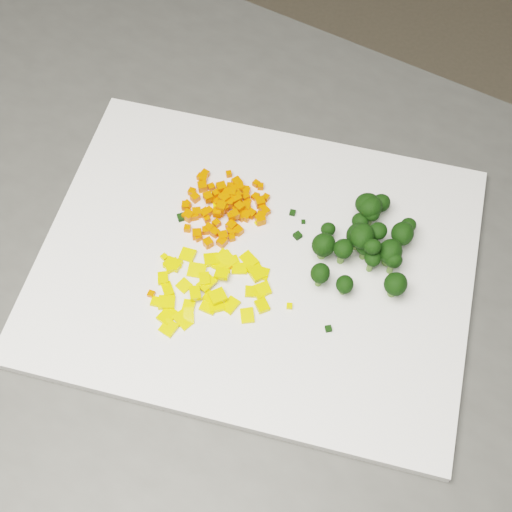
# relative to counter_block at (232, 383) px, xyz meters

# --- Properties ---
(counter_block) EXTENTS (1.30, 1.13, 0.90)m
(counter_block) POSITION_rel_counter_block_xyz_m (0.00, 0.00, 0.00)
(counter_block) COLOR #474744
(counter_block) RESTS_ON ground
(cutting_board) EXTENTS (0.54, 0.45, 0.01)m
(cutting_board) POSITION_rel_counter_block_xyz_m (0.04, -0.01, 0.46)
(cutting_board) COLOR white
(cutting_board) RESTS_ON counter_block
(carrot_pile) EXTENTS (0.11, 0.11, 0.03)m
(carrot_pile) POSITION_rel_counter_block_xyz_m (-0.00, 0.05, 0.48)
(carrot_pile) COLOR #F24F02
(carrot_pile) RESTS_ON cutting_board
(pepper_pile) EXTENTS (0.12, 0.12, 0.02)m
(pepper_pile) POSITION_rel_counter_block_xyz_m (-0.00, -0.06, 0.47)
(pepper_pile) COLOR yellow
(pepper_pile) RESTS_ON cutting_board
(broccoli_pile) EXTENTS (0.13, 0.13, 0.06)m
(broccoli_pile) POSITION_rel_counter_block_xyz_m (0.16, 0.01, 0.49)
(broccoli_pile) COLOR black
(broccoli_pile) RESTS_ON cutting_board
(carrot_cube_0) EXTENTS (0.01, 0.01, 0.01)m
(carrot_cube_0) POSITION_rel_counter_block_xyz_m (0.02, 0.02, 0.47)
(carrot_cube_0) COLOR #F24F02
(carrot_cube_0) RESTS_ON carrot_pile
(carrot_cube_1) EXTENTS (0.01, 0.01, 0.01)m
(carrot_cube_1) POSITION_rel_counter_block_xyz_m (0.02, 0.07, 0.47)
(carrot_cube_1) COLOR #F24F02
(carrot_cube_1) RESTS_ON carrot_pile
(carrot_cube_2) EXTENTS (0.01, 0.01, 0.01)m
(carrot_cube_2) POSITION_rel_counter_block_xyz_m (0.03, 0.07, 0.47)
(carrot_cube_2) COLOR #F24F02
(carrot_cube_2) RESTS_ON carrot_pile
(carrot_cube_3) EXTENTS (0.01, 0.01, 0.01)m
(carrot_cube_3) POSITION_rel_counter_block_xyz_m (0.01, 0.04, 0.47)
(carrot_cube_3) COLOR #F24F02
(carrot_cube_3) RESTS_ON carrot_pile
(carrot_cube_4) EXTENTS (0.01, 0.01, 0.01)m
(carrot_cube_4) POSITION_rel_counter_block_xyz_m (0.01, 0.02, 0.47)
(carrot_cube_4) COLOR #F24F02
(carrot_cube_4) RESTS_ON carrot_pile
(carrot_cube_5) EXTENTS (0.01, 0.01, 0.01)m
(carrot_cube_5) POSITION_rel_counter_block_xyz_m (-0.00, 0.05, 0.47)
(carrot_cube_5) COLOR #F24F02
(carrot_cube_5) RESTS_ON carrot_pile
(carrot_cube_6) EXTENTS (0.01, 0.01, 0.01)m
(carrot_cube_6) POSITION_rel_counter_block_xyz_m (0.02, 0.08, 0.47)
(carrot_cube_6) COLOR #F24F02
(carrot_cube_6) RESTS_ON carrot_pile
(carrot_cube_7) EXTENTS (0.01, 0.01, 0.01)m
(carrot_cube_7) POSITION_rel_counter_block_xyz_m (-0.04, 0.06, 0.47)
(carrot_cube_7) COLOR #F24F02
(carrot_cube_7) RESTS_ON carrot_pile
(carrot_cube_8) EXTENTS (0.01, 0.01, 0.01)m
(carrot_cube_8) POSITION_rel_counter_block_xyz_m (-0.04, 0.09, 0.47)
(carrot_cube_8) COLOR #F24F02
(carrot_cube_8) RESTS_ON carrot_pile
(carrot_cube_9) EXTENTS (0.01, 0.01, 0.01)m
(carrot_cube_9) POSITION_rel_counter_block_xyz_m (0.04, 0.08, 0.47)
(carrot_cube_9) COLOR #F24F02
(carrot_cube_9) RESTS_ON carrot_pile
(carrot_cube_10) EXTENTS (0.01, 0.01, 0.01)m
(carrot_cube_10) POSITION_rel_counter_block_xyz_m (-0.01, -0.00, 0.47)
(carrot_cube_10) COLOR #F24F02
(carrot_cube_10) RESTS_ON carrot_pile
(carrot_cube_11) EXTENTS (0.02, 0.02, 0.01)m
(carrot_cube_11) POSITION_rel_counter_block_xyz_m (-0.00, 0.06, 0.48)
(carrot_cube_11) COLOR #F24F02
(carrot_cube_11) RESTS_ON carrot_pile
(carrot_cube_12) EXTENTS (0.01, 0.01, 0.01)m
(carrot_cube_12) POSITION_rel_counter_block_xyz_m (-0.01, 0.04, 0.47)
(carrot_cube_12) COLOR #F24F02
(carrot_cube_12) RESTS_ON carrot_pile
(carrot_cube_13) EXTENTS (0.01, 0.01, 0.01)m
(carrot_cube_13) POSITION_rel_counter_block_xyz_m (-0.03, 0.01, 0.47)
(carrot_cube_13) COLOR #F24F02
(carrot_cube_13) RESTS_ON carrot_pile
(carrot_cube_14) EXTENTS (0.01, 0.01, 0.01)m
(carrot_cube_14) POSITION_rel_counter_block_xyz_m (-0.02, 0.08, 0.47)
(carrot_cube_14) COLOR #F24F02
(carrot_cube_14) RESTS_ON carrot_pile
(carrot_cube_15) EXTENTS (0.01, 0.01, 0.01)m
(carrot_cube_15) POSITION_rel_counter_block_xyz_m (-0.05, 0.05, 0.47)
(carrot_cube_15) COLOR #F24F02
(carrot_cube_15) RESTS_ON carrot_pile
(carrot_cube_16) EXTENTS (0.01, 0.01, 0.01)m
(carrot_cube_16) POSITION_rel_counter_block_xyz_m (-0.02, 0.03, 0.47)
(carrot_cube_16) COLOR #F24F02
(carrot_cube_16) RESTS_ON carrot_pile
(carrot_cube_17) EXTENTS (0.01, 0.01, 0.01)m
(carrot_cube_17) POSITION_rel_counter_block_xyz_m (-0.00, 0.10, 0.47)
(carrot_cube_17) COLOR #F24F02
(carrot_cube_17) RESTS_ON carrot_pile
(carrot_cube_18) EXTENTS (0.01, 0.01, 0.01)m
(carrot_cube_18) POSITION_rel_counter_block_xyz_m (-0.02, 0.04, 0.47)
(carrot_cube_18) COLOR #F24F02
(carrot_cube_18) RESTS_ON carrot_pile
(carrot_cube_19) EXTENTS (0.01, 0.01, 0.01)m
(carrot_cube_19) POSITION_rel_counter_block_xyz_m (0.03, 0.05, 0.47)
(carrot_cube_19) COLOR #F24F02
(carrot_cube_19) RESTS_ON carrot_pile
(carrot_cube_20) EXTENTS (0.01, 0.01, 0.01)m
(carrot_cube_20) POSITION_rel_counter_block_xyz_m (0.01, 0.06, 0.48)
(carrot_cube_20) COLOR #F24F02
(carrot_cube_20) RESTS_ON carrot_pile
(carrot_cube_21) EXTENTS (0.01, 0.01, 0.01)m
(carrot_cube_21) POSITION_rel_counter_block_xyz_m (0.02, 0.04, 0.47)
(carrot_cube_21) COLOR #F24F02
(carrot_cube_21) RESTS_ON carrot_pile
(carrot_cube_22) EXTENTS (0.01, 0.01, 0.01)m
(carrot_cube_22) POSITION_rel_counter_block_xyz_m (0.01, 0.07, 0.47)
(carrot_cube_22) COLOR #F24F02
(carrot_cube_22) RESTS_ON carrot_pile
(carrot_cube_23) EXTENTS (0.01, 0.01, 0.01)m
(carrot_cube_23) POSITION_rel_counter_block_xyz_m (0.04, 0.06, 0.47)
(carrot_cube_23) COLOR #F24F02
(carrot_cube_23) RESTS_ON carrot_pile
(carrot_cube_24) EXTENTS (0.01, 0.01, 0.01)m
(carrot_cube_24) POSITION_rel_counter_block_xyz_m (-0.01, 0.06, 0.47)
(carrot_cube_24) COLOR #F24F02
(carrot_cube_24) RESTS_ON carrot_pile
(carrot_cube_25) EXTENTS (0.01, 0.01, 0.01)m
(carrot_cube_25) POSITION_rel_counter_block_xyz_m (-0.00, 0.04, 0.48)
(carrot_cube_25) COLOR #F24F02
(carrot_cube_25) RESTS_ON carrot_pile
(carrot_cube_26) EXTENTS (0.01, 0.01, 0.01)m
(carrot_cube_26) POSITION_rel_counter_block_xyz_m (-0.04, 0.07, 0.47)
(carrot_cube_26) COLOR #F24F02
(carrot_cube_26) RESTS_ON carrot_pile
(carrot_cube_27) EXTENTS (0.01, 0.01, 0.01)m
(carrot_cube_27) POSITION_rel_counter_block_xyz_m (0.01, 0.08, 0.47)
(carrot_cube_27) COLOR #F24F02
(carrot_cube_27) RESTS_ON carrot_pile
(carrot_cube_28) EXTENTS (0.01, 0.01, 0.01)m
(carrot_cube_28) POSITION_rel_counter_block_xyz_m (0.01, 0.08, 0.47)
(carrot_cube_28) COLOR #F24F02
(carrot_cube_28) RESTS_ON carrot_pile
(carrot_cube_29) EXTENTS (0.01, 0.01, 0.01)m
(carrot_cube_29) POSITION_rel_counter_block_xyz_m (0.02, 0.02, 0.47)
(carrot_cube_29) COLOR #F24F02
(carrot_cube_29) RESTS_ON carrot_pile
(carrot_cube_30) EXTENTS (0.01, 0.01, 0.01)m
(carrot_cube_30) POSITION_rel_counter_block_xyz_m (0.02, 0.05, 0.47)
(carrot_cube_30) COLOR #F24F02
(carrot_cube_30) RESTS_ON carrot_pile
(carrot_cube_31) EXTENTS (0.01, 0.01, 0.01)m
(carrot_cube_31) POSITION_rel_counter_block_xyz_m (-0.00, 0.04, 0.48)
(carrot_cube_31) COLOR #F24F02
(carrot_cube_31) RESTS_ON carrot_pile
(carrot_cube_32) EXTENTS (0.01, 0.01, 0.01)m
(carrot_cube_32) POSITION_rel_counter_block_xyz_m (-0.02, 0.02, 0.47)
(carrot_cube_32) COLOR #F24F02
(carrot_cube_32) RESTS_ON carrot_pile
(carrot_cube_33) EXTENTS (0.01, 0.01, 0.01)m
(carrot_cube_33) POSITION_rel_counter_block_xyz_m (-0.00, 0.06, 0.47)
(carrot_cube_33) COLOR #F24F02
(carrot_cube_33) RESTS_ON carrot_pile
(carrot_cube_34) EXTENTS (0.01, 0.01, 0.01)m
(carrot_cube_34) POSITION_rel_counter_block_xyz_m (0.01, 0.08, 0.47)
(carrot_cube_34) COLOR #F24F02
(carrot_cube_34) RESTS_ON carrot_pile
(carrot_cube_35) EXTENTS (0.01, 0.01, 0.01)m
(carrot_cube_35) POSITION_rel_counter_block_xyz_m (0.00, 0.06, 0.48)
(carrot_cube_35) COLOR #F24F02
(carrot_cube_35) RESTS_ON carrot_pile
(carrot_cube_36) EXTENTS (0.01, 0.01, 0.01)m
(carrot_cube_36) POSITION_rel_counter_block_xyz_m (-0.02, 0.04, 0.47)
(carrot_cube_36) COLOR #F24F02
(carrot_cube_36) RESTS_ON carrot_pile
(carrot_cube_37) EXTENTS (0.01, 0.01, 0.01)m
(carrot_cube_37) POSITION_rel_counter_block_xyz_m (0.00, 0.00, 0.47)
(carrot_cube_37) COLOR #F24F02
(carrot_cube_37) RESTS_ON carrot_pile
(carrot_cube_38) EXTENTS (0.01, 0.01, 0.01)m
(carrot_cube_38) POSITION_rel_counter_block_xyz_m (0.04, 0.05, 0.47)
(carrot_cube_38) COLOR #F24F02
(carrot_cube_38) RESTS_ON carrot_pile
(carrot_cube_39) EXTENTS (0.01, 0.01, 0.01)m
(carrot_cube_39) POSITION_rel_counter_block_xyz_m (-0.01, 0.06, 0.47)
(carrot_cube_39) COLOR #F24F02
(carrot_cube_39) RESTS_ON carrot_pile
(carrot_cube_40) EXTENTS (0.01, 0.01, 0.01)m
(carrot_cube_40) POSITION_rel_counter_block_xyz_m (0.04, 0.04, 0.47)
(carrot_cube_40) COLOR #F24F02
(carrot_cube_40) RESTS_ON carrot_pile
(carrot_cube_41) EXTENTS (0.01, 0.01, 0.01)m
(carrot_cube_41) POSITION_rel_counter_block_xyz_m (0.03, 0.04, 0.47)
(carrot_cube_41) COLOR #F24F02
(carrot_cube_41) RESTS_ON carrot_pile
(carrot_cube_42) EXTENTS (0.01, 0.01, 0.01)m
(carrot_cube_42) POSITION_rel_counter_block_xyz_m (-0.04, 0.03, 0.47)
(carrot_cube_42) COLOR #F24F02
(carrot_cube_42) RESTS_ON carrot_pile
(carrot_cube_43) EXTENTS (0.01, 0.01, 0.01)m
(carrot_cube_43) POSITION_rel_counter_block_xyz_m (0.03, 0.09, 0.47)
(carrot_cube_43) COLOR #F24F02
(carrot_cube_43) RESTS_ON carrot_pile
(carrot_cube_44) EXTENTS (0.01, 0.01, 0.01)m
(carrot_cube_44) POSITION_rel_counter_block_xyz_m (0.03, 0.07, 0.47)
(carrot_cube_44) COLOR #F24F02
(carrot_cube_44) RESTS_ON carrot_pile
(carrot_cube_45) EXTENTS (0.01, 0.01, 0.01)m
(carrot_cube_45) POSITION_rel_counter_block_xyz_m (0.05, 0.05, 0.47)
(carrot_cube_45) COLOR #F24F02
(carrot_cube_45) RESTS_ON carrot_pile
(carrot_cube_46) EXTENTS (0.01, 0.01, 0.01)m
(carrot_cube_46) POSITION_rel_counter_block_xyz_m (0.04, 0.04, 0.47)
(carrot_cube_46) COLOR #F24F02
(carrot_cube_46) RESTS_ON carrot_pile
(carrot_cube_47) EXTENTS (0.01, 0.01, 0.01)m
(carrot_cube_47) POSITION_rel_counter_block_xyz_m (0.01, 0.09, 0.47)
(carrot_cube_47) COLOR #F24F02
(carrot_cube_47) RESTS_ON carrot_pile
(carrot_cube_48) EXTENTS (0.01, 0.01, 0.01)m
(carrot_cube_48) POSITION_rel_counter_block_xyz_m (-0.02, 0.06, 0.48)
(carrot_cube_48) COLOR #F24F02
(carrot_cube_48) RESTS_ON carrot_pile
(carrot_cube_49) EXTENTS (0.01, 0.01, 0.01)m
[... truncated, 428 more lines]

